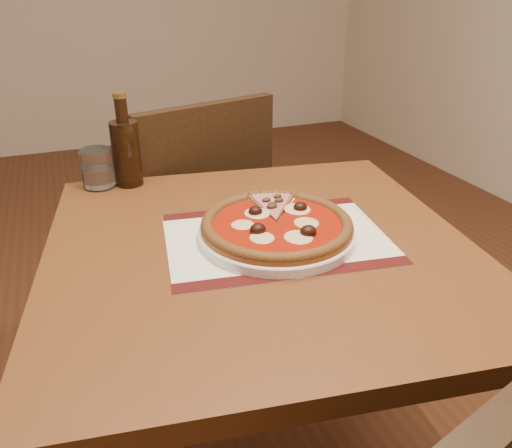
{
  "coord_description": "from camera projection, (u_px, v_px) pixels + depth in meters",
  "views": [
    {
      "loc": [
        0.11,
        -0.98,
        1.21
      ],
      "look_at": [
        0.42,
        -0.18,
        0.78
      ],
      "focal_mm": 35.0,
      "sensor_mm": 36.0,
      "label": 1
    }
  ],
  "objects": [
    {
      "name": "pizza",
      "position": [
        277.0,
        224.0,
        0.96
      ],
      "size": [
        0.29,
        0.29,
        0.04
      ],
      "color": "#A85B28",
      "rests_on": "plate"
    },
    {
      "name": "water_glass",
      "position": [
        98.0,
        168.0,
        1.19
      ],
      "size": [
        0.1,
        0.1,
        0.09
      ],
      "primitive_type": "cylinder",
      "rotation": [
        0.0,
        0.0,
        0.38
      ],
      "color": "white",
      "rests_on": "table"
    },
    {
      "name": "table",
      "position": [
        260.0,
        287.0,
        1.0
      ],
      "size": [
        0.91,
        0.91,
        0.75
      ],
      "rotation": [
        0.0,
        0.0,
        -0.15
      ],
      "color": "brown",
      "rests_on": "ground"
    },
    {
      "name": "placemat",
      "position": [
        276.0,
        238.0,
        0.97
      ],
      "size": [
        0.46,
        0.36,
        0.0
      ],
      "primitive_type": "cube",
      "rotation": [
        0.0,
        0.0,
        -0.15
      ],
      "color": "silver",
      "rests_on": "table"
    },
    {
      "name": "plate",
      "position": [
        277.0,
        233.0,
        0.96
      ],
      "size": [
        0.3,
        0.3,
        0.02
      ],
      "primitive_type": "cylinder",
      "color": "white",
      "rests_on": "placemat"
    },
    {
      "name": "bottle",
      "position": [
        126.0,
        150.0,
        1.18
      ],
      "size": [
        0.07,
        0.07,
        0.22
      ],
      "color": "black",
      "rests_on": "table"
    },
    {
      "name": "chair_far",
      "position": [
        193.0,
        221.0,
        1.57
      ],
      "size": [
        0.52,
        0.52,
        0.9
      ],
      "rotation": [
        0.0,
        0.0,
        3.41
      ],
      "color": "black",
      "rests_on": "ground"
    },
    {
      "name": "ham_slice",
      "position": [
        280.0,
        204.0,
        1.05
      ],
      "size": [
        0.1,
        0.15,
        0.02
      ],
      "rotation": [
        0.0,
        0.0,
        1.26
      ],
      "color": "#A85B28",
      "rests_on": "plate"
    }
  ]
}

